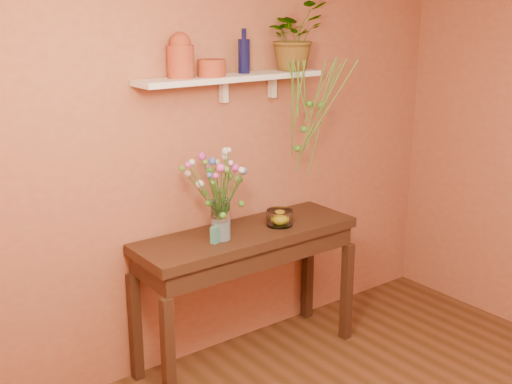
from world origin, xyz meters
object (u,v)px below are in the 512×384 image
Objects in this scene: spider_plant at (294,36)px; glass_vase at (221,223)px; sideboard at (247,250)px; blue_bottle at (244,55)px; bouquet at (218,176)px; glass_bowl at (280,218)px; terracotta_jug at (180,56)px.

spider_plant reaches higher than glass_vase.
spider_plant is at bearing 16.00° from sideboard.
spider_plant is at bearing -3.45° from blue_bottle.
sideboard is 3.41× the size of spider_plant.
bouquet reaches higher than glass_bowl.
bouquet is (-0.24, -0.03, 0.55)m from sideboard.
spider_plant is 1.22m from glass_bowl.
terracotta_jug reaches higher than bouquet.
sideboard is 8.67× the size of glass_bowl.
terracotta_jug is at bearing 126.54° from glass_vase.
spider_plant is 2.54× the size of glass_bowl.
sideboard is 5.67× the size of terracotta_jug.
terracotta_jug is 0.60× the size of spider_plant.
glass_bowl is at bearing -1.85° from glass_vase.
spider_plant reaches higher than terracotta_jug.
blue_bottle reaches higher than glass_vase.
glass_vase is at bearing -172.09° from sideboard.
glass_vase is at bearing -166.48° from spider_plant.
blue_bottle is 0.41m from spider_plant.
spider_plant reaches higher than glass_bowl.
terracotta_jug is 1.05m from glass_vase.
terracotta_jug is 1.26m from glass_bowl.
blue_bottle is at bearing 58.27° from sideboard.
glass_vase is at bearing 178.15° from glass_bowl.
glass_vase is 0.47m from glass_bowl.
spider_plant is 1.11m from bouquet.
glass_vase is at bearing -53.46° from terracotta_jug.
spider_plant is at bearing -1.17° from terracotta_jug.
sideboard is 1.46m from spider_plant.
glass_vase is (-0.72, -0.17, -1.12)m from spider_plant.
blue_bottle is 1.08m from glass_vase.
sideboard is 0.60m from bouquet.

